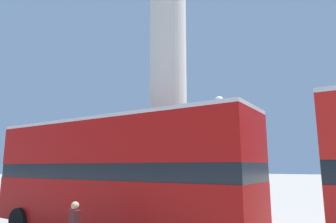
# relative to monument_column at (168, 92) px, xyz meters

# --- Properties ---
(ground_plane) EXTENTS (200.00, 200.00, 0.00)m
(ground_plane) POSITION_rel_monument_column_xyz_m (0.00, 0.00, -6.43)
(ground_plane) COLOR gray
(monument_column) EXTENTS (5.00, 5.00, 18.21)m
(monument_column) POSITION_rel_monument_column_xyz_m (0.00, 0.00, 0.00)
(monument_column) COLOR beige
(monument_column) RESTS_ON ground_plane
(bus_a) EXTENTS (10.67, 2.90, 4.32)m
(bus_a) POSITION_rel_monument_column_xyz_m (0.51, -4.36, -4.04)
(bus_a) COLOR #A80F0C
(bus_a) RESTS_ON ground_plane
(equestrian_statue) EXTENTS (3.97, 3.49, 5.62)m
(equestrian_statue) POSITION_rel_monument_column_xyz_m (-10.25, 2.08, -4.91)
(equestrian_statue) COLOR beige
(equestrian_statue) RESTS_ON ground_plane
(street_lamp) EXTENTS (0.38, 0.38, 5.41)m
(street_lamp) POSITION_rel_monument_column_xyz_m (3.55, -1.53, -3.61)
(street_lamp) COLOR black
(street_lamp) RESTS_ON ground_plane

